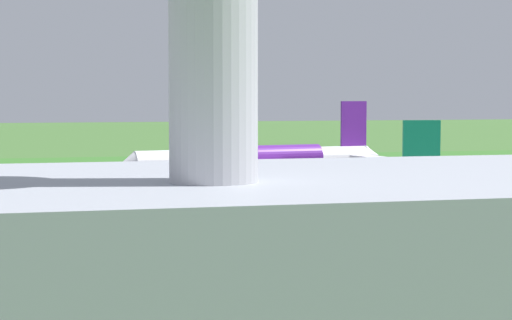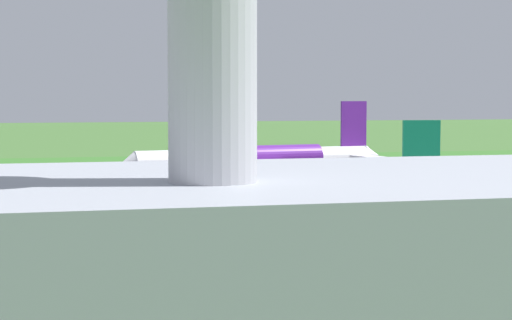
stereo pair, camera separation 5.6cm
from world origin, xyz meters
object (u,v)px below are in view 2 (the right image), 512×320
Objects in this scene: airliner_main at (258,161)px; service_car_followme at (258,196)px; airliner_parked_mid at (280,201)px; traffic_cone_orange at (110,169)px; no_stopping_sign at (136,160)px.

service_car_followme is (7.31, 28.85, -3.51)m from airliner_main.
airliner_parked_mid is at bearing 78.47° from airliner_main.
service_car_followme is 69.58m from traffic_cone_orange.
traffic_cone_orange is at bearing -82.70° from airliner_parked_mid.
airliner_main is at bearing 111.08° from no_stopping_sign.
service_car_followme is at bearing 98.10° from no_stopping_sign.
airliner_main is at bearing -104.21° from service_car_followme.
no_stopping_sign reaches higher than traffic_cone_orange.
airliner_main reaches higher than service_car_followme.
traffic_cone_orange is at bearing -56.76° from airliner_main.
airliner_main is 1.14× the size of airliner_parked_mid.
traffic_cone_orange is (25.16, -38.40, -4.08)m from airliner_main.
airliner_parked_mid is 10.49× the size of service_car_followme.
no_stopping_sign is at bearing -81.90° from service_car_followme.
service_car_followme is (-5.13, -32.13, -2.94)m from airliner_parked_mid.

